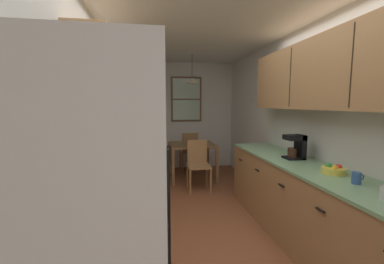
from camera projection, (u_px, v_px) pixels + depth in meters
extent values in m
plane|color=brown|center=(200.00, 214.00, 3.47)|extent=(12.00, 12.00, 0.00)
cube|color=silver|center=(97.00, 126.00, 3.11)|extent=(0.10, 9.00, 2.55)
cube|color=silver|center=(292.00, 124.00, 3.54)|extent=(0.10, 9.00, 2.55)
cube|color=silver|center=(179.00, 116.00, 5.92)|extent=(4.40, 0.10, 2.55)
cube|color=white|center=(201.00, 25.00, 3.17)|extent=(4.40, 9.00, 0.08)
cube|color=black|center=(166.00, 246.00, 0.88)|extent=(0.01, 0.15, 0.22)
cube|color=beige|center=(162.00, 163.00, 1.06)|extent=(0.01, 0.05, 0.07)
cube|color=white|center=(165.00, 123.00, 0.79)|extent=(0.01, 0.04, 0.05)
cube|color=silver|center=(107.00, 260.00, 1.74)|extent=(0.62, 0.66, 0.90)
cube|color=black|center=(152.00, 260.00, 1.79)|extent=(0.01, 0.46, 0.30)
cube|color=silver|center=(155.00, 232.00, 1.77)|extent=(0.02, 0.53, 0.02)
cube|color=black|center=(105.00, 198.00, 1.68)|extent=(0.59, 0.63, 0.02)
cube|color=silver|center=(60.00, 188.00, 1.63)|extent=(0.06, 0.66, 0.20)
cylinder|color=#2D2D2D|center=(77.00, 206.00, 1.52)|extent=(0.15, 0.15, 0.01)
cylinder|color=#2D2D2D|center=(89.00, 190.00, 1.80)|extent=(0.15, 0.15, 0.01)
cylinder|color=#2D2D2D|center=(123.00, 203.00, 1.56)|extent=(0.15, 0.15, 0.01)
cylinder|color=#2D2D2D|center=(127.00, 188.00, 1.85)|extent=(0.15, 0.15, 0.01)
cube|color=black|center=(80.00, 87.00, 1.58)|extent=(0.38, 0.58, 0.32)
cube|color=black|center=(110.00, 86.00, 1.55)|extent=(0.01, 0.35, 0.21)
cube|color=#2D2D33|center=(116.00, 89.00, 1.80)|extent=(0.01, 0.12, 0.21)
cube|color=#A87A4C|center=(126.00, 194.00, 3.07)|extent=(0.60, 2.03, 0.87)
cube|color=#7AA87A|center=(125.00, 159.00, 3.02)|extent=(0.63, 2.05, 0.03)
cube|color=black|center=(150.00, 191.00, 2.42)|extent=(0.02, 0.10, 0.01)
cube|color=black|center=(151.00, 172.00, 3.09)|extent=(0.02, 0.10, 0.01)
cube|color=black|center=(151.00, 160.00, 3.75)|extent=(0.02, 0.10, 0.01)
cube|color=#A87A4C|center=(109.00, 79.00, 2.83)|extent=(0.32, 2.13, 0.64)
cube|color=#2D2319|center=(120.00, 76.00, 2.51)|extent=(0.01, 0.01, 0.59)
cube|color=#2D2319|center=(127.00, 82.00, 3.20)|extent=(0.01, 0.01, 0.59)
cube|color=#A87A4C|center=(307.00, 207.00, 2.66)|extent=(0.60, 3.05, 0.87)
cube|color=#7AA87A|center=(309.00, 167.00, 2.61)|extent=(0.63, 3.07, 0.03)
cube|color=black|center=(320.00, 210.00, 1.98)|extent=(0.02, 0.10, 0.01)
cube|color=black|center=(281.00, 185.00, 2.58)|extent=(0.02, 0.10, 0.01)
cube|color=black|center=(257.00, 170.00, 3.18)|extent=(0.02, 0.10, 0.01)
cube|color=black|center=(240.00, 160.00, 3.78)|extent=(0.02, 0.10, 0.01)
cube|color=#A87A4C|center=(330.00, 73.00, 2.47)|extent=(0.32, 2.75, 0.75)
cube|color=#2D2319|center=(352.00, 66.00, 2.00)|extent=(0.01, 0.01, 0.69)
cube|color=#2D2319|center=(290.00, 77.00, 2.89)|extent=(0.01, 0.01, 0.69)
cube|color=brown|center=(192.00, 145.00, 5.05)|extent=(0.92, 0.89, 0.03)
cube|color=brown|center=(173.00, 168.00, 4.61)|extent=(0.06, 0.06, 0.70)
cube|color=brown|center=(217.00, 166.00, 4.75)|extent=(0.06, 0.06, 0.70)
cube|color=brown|center=(170.00, 158.00, 5.43)|extent=(0.06, 0.06, 0.70)
cube|color=brown|center=(208.00, 157.00, 5.57)|extent=(0.06, 0.06, 0.70)
cube|color=#A87A4C|center=(199.00, 166.00, 4.37)|extent=(0.40, 0.40, 0.04)
cube|color=#A87A4C|center=(197.00, 152.00, 4.52)|extent=(0.37, 0.04, 0.45)
cylinder|color=#A87A4C|center=(211.00, 181.00, 4.24)|extent=(0.04, 0.04, 0.43)
cylinder|color=#A87A4C|center=(190.00, 182.00, 4.19)|extent=(0.04, 0.04, 0.43)
cylinder|color=#A87A4C|center=(207.00, 175.00, 4.60)|extent=(0.04, 0.04, 0.43)
cylinder|color=#A87A4C|center=(188.00, 176.00, 4.55)|extent=(0.04, 0.04, 0.43)
cube|color=#A87A4C|center=(189.00, 151.00, 5.80)|extent=(0.42, 0.42, 0.04)
cube|color=#A87A4C|center=(190.00, 143.00, 5.59)|extent=(0.37, 0.05, 0.45)
cylinder|color=#A87A4C|center=(180.00, 159.00, 5.96)|extent=(0.04, 0.04, 0.43)
cylinder|color=#A87A4C|center=(194.00, 158.00, 6.04)|extent=(0.04, 0.04, 0.43)
cylinder|color=#A87A4C|center=(183.00, 163.00, 5.61)|extent=(0.04, 0.04, 0.43)
cylinder|color=#A87A4C|center=(198.00, 162.00, 5.69)|extent=(0.04, 0.04, 0.43)
cylinder|color=black|center=(192.00, 66.00, 4.87)|extent=(0.01, 0.01, 0.47)
cone|color=beige|center=(192.00, 81.00, 4.90)|extent=(0.27, 0.27, 0.10)
sphere|color=white|center=(192.00, 80.00, 4.90)|extent=(0.06, 0.06, 0.06)
cube|color=brown|center=(186.00, 99.00, 5.83)|extent=(0.73, 0.04, 1.06)
cube|color=#B2D1B7|center=(186.00, 99.00, 5.82)|extent=(0.65, 0.01, 0.98)
cube|color=brown|center=(186.00, 99.00, 5.81)|extent=(0.65, 0.02, 0.03)
cylinder|color=silver|center=(151.00, 176.00, 4.33)|extent=(0.35, 0.35, 0.58)
cylinder|color=red|center=(115.00, 166.00, 2.25)|extent=(0.11, 0.11, 0.17)
cylinder|color=white|center=(115.00, 156.00, 2.24)|extent=(0.11, 0.11, 0.02)
cube|color=white|center=(156.00, 237.00, 1.95)|extent=(0.02, 0.16, 0.24)
cube|color=black|center=(294.00, 158.00, 2.95)|extent=(0.22, 0.18, 0.02)
cube|color=black|center=(300.00, 147.00, 2.94)|extent=(0.06, 0.18, 0.29)
cube|color=black|center=(295.00, 137.00, 2.92)|extent=(0.22, 0.18, 0.06)
cylinder|color=#331E14|center=(292.00, 152.00, 2.94)|extent=(0.11, 0.11, 0.11)
cylinder|color=#335999|center=(356.00, 178.00, 2.02)|extent=(0.07, 0.07, 0.10)
torus|color=#335999|center=(362.00, 177.00, 2.02)|extent=(0.05, 0.01, 0.05)
cylinder|color=#E5D14C|center=(333.00, 170.00, 2.32)|extent=(0.21, 0.21, 0.06)
cylinder|color=black|center=(333.00, 169.00, 2.32)|extent=(0.18, 0.18, 0.03)
sphere|color=red|center=(339.00, 167.00, 2.31)|extent=(0.06, 0.06, 0.06)
sphere|color=green|center=(329.00, 166.00, 2.36)|extent=(0.06, 0.06, 0.06)
sphere|color=yellow|center=(335.00, 168.00, 2.27)|extent=(0.06, 0.06, 0.06)
cylinder|color=#4C7299|center=(194.00, 142.00, 5.09)|extent=(0.22, 0.22, 0.06)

